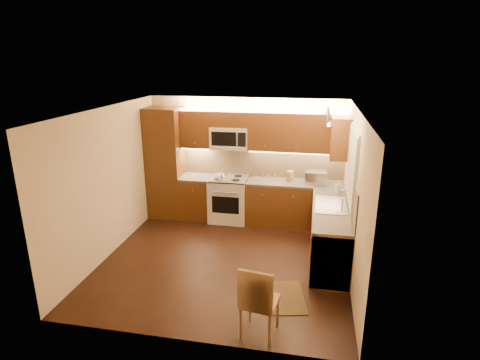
% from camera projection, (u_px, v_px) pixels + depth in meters
% --- Properties ---
extents(floor, '(4.00, 4.00, 0.01)m').
position_uv_depth(floor, '(225.00, 260.00, 6.59)').
color(floor, black).
rests_on(floor, ground).
extents(ceiling, '(4.00, 4.00, 0.01)m').
position_uv_depth(ceiling, '(223.00, 111.00, 5.84)').
color(ceiling, beige).
rests_on(ceiling, ground).
extents(wall_back, '(4.00, 0.01, 2.50)m').
position_uv_depth(wall_back, '(246.00, 159.00, 8.09)').
color(wall_back, beige).
rests_on(wall_back, ground).
extents(wall_front, '(4.00, 0.01, 2.50)m').
position_uv_depth(wall_front, '(184.00, 247.00, 4.34)').
color(wall_front, beige).
rests_on(wall_front, ground).
extents(wall_left, '(0.01, 4.00, 2.50)m').
position_uv_depth(wall_left, '(108.00, 182.00, 6.58)').
color(wall_left, beige).
rests_on(wall_left, ground).
extents(wall_right, '(0.01, 4.00, 2.50)m').
position_uv_depth(wall_right, '(354.00, 198.00, 5.86)').
color(wall_right, beige).
rests_on(wall_right, ground).
extents(pantry, '(0.70, 0.60, 2.30)m').
position_uv_depth(pantry, '(166.00, 163.00, 8.13)').
color(pantry, '#4E2910').
rests_on(pantry, floor).
extents(base_cab_back_left, '(0.62, 0.60, 0.86)m').
position_uv_depth(base_cab_back_left, '(197.00, 198.00, 8.23)').
color(base_cab_back_left, '#4E2910').
rests_on(base_cab_back_left, floor).
extents(counter_back_left, '(0.62, 0.60, 0.04)m').
position_uv_depth(counter_back_left, '(196.00, 177.00, 8.10)').
color(counter_back_left, '#3D3B38').
rests_on(counter_back_left, base_cab_back_left).
extents(base_cab_back_right, '(1.92, 0.60, 0.86)m').
position_uv_depth(base_cab_back_right, '(294.00, 204.00, 7.87)').
color(base_cab_back_right, '#4E2910').
rests_on(base_cab_back_right, floor).
extents(counter_back_right, '(1.92, 0.60, 0.04)m').
position_uv_depth(counter_back_right, '(295.00, 183.00, 7.73)').
color(counter_back_right, '#3D3B38').
rests_on(counter_back_right, base_cab_back_right).
extents(base_cab_right, '(0.60, 2.00, 0.86)m').
position_uv_depth(base_cab_right, '(329.00, 235.00, 6.53)').
color(base_cab_right, '#4E2910').
rests_on(base_cab_right, floor).
extents(counter_right, '(0.60, 2.00, 0.04)m').
position_uv_depth(counter_right, '(331.00, 210.00, 6.40)').
color(counter_right, '#3D3B38').
rests_on(counter_right, base_cab_right).
extents(dishwasher, '(0.58, 0.60, 0.84)m').
position_uv_depth(dishwasher, '(330.00, 255.00, 5.88)').
color(dishwasher, silver).
rests_on(dishwasher, floor).
extents(backsplash_back, '(3.30, 0.02, 0.60)m').
position_uv_depth(backsplash_back, '(263.00, 162.00, 8.03)').
color(backsplash_back, tan).
rests_on(backsplash_back, wall_back).
extents(backsplash_right, '(0.02, 2.00, 0.60)m').
position_uv_depth(backsplash_right, '(351.00, 192.00, 6.25)').
color(backsplash_right, tan).
rests_on(backsplash_right, wall_right).
extents(upper_cab_back_left, '(0.62, 0.35, 0.75)m').
position_uv_depth(upper_cab_back_left, '(197.00, 129.00, 7.91)').
color(upper_cab_back_left, '#4E2910').
rests_on(upper_cab_back_left, wall_back).
extents(upper_cab_back_right, '(1.92, 0.35, 0.75)m').
position_uv_depth(upper_cab_back_right, '(298.00, 132.00, 7.55)').
color(upper_cab_back_right, '#4E2910').
rests_on(upper_cab_back_right, wall_back).
extents(upper_cab_bridge, '(0.76, 0.35, 0.31)m').
position_uv_depth(upper_cab_bridge, '(230.00, 119.00, 7.72)').
color(upper_cab_bridge, '#4E2910').
rests_on(upper_cab_bridge, wall_back).
extents(upper_cab_right_corner, '(0.35, 0.50, 0.75)m').
position_uv_depth(upper_cab_right_corner, '(341.00, 138.00, 7.01)').
color(upper_cab_right_corner, '#4E2910').
rests_on(upper_cab_right_corner, wall_right).
extents(stove, '(0.76, 0.65, 0.92)m').
position_uv_depth(stove, '(229.00, 199.00, 8.08)').
color(stove, silver).
rests_on(stove, floor).
extents(microwave, '(0.76, 0.38, 0.44)m').
position_uv_depth(microwave, '(230.00, 138.00, 7.82)').
color(microwave, silver).
rests_on(microwave, wall_back).
extents(window_frame, '(0.03, 1.44, 1.24)m').
position_uv_depth(window_frame, '(352.00, 166.00, 6.27)').
color(window_frame, silver).
rests_on(window_frame, wall_right).
extents(window_blinds, '(0.02, 1.36, 1.16)m').
position_uv_depth(window_blinds, '(351.00, 166.00, 6.27)').
color(window_blinds, silver).
rests_on(window_blinds, wall_right).
extents(sink, '(0.52, 0.86, 0.15)m').
position_uv_depth(sink, '(331.00, 201.00, 6.51)').
color(sink, silver).
rests_on(sink, counter_right).
extents(faucet, '(0.20, 0.04, 0.30)m').
position_uv_depth(faucet, '(343.00, 198.00, 6.45)').
color(faucet, silver).
rests_on(faucet, counter_right).
extents(track_light_bar, '(0.04, 1.20, 0.03)m').
position_uv_depth(track_light_bar, '(328.00, 112.00, 5.95)').
color(track_light_bar, silver).
rests_on(track_light_bar, ceiling).
extents(kettle, '(0.19, 0.19, 0.19)m').
position_uv_depth(kettle, '(222.00, 176.00, 7.75)').
color(kettle, silver).
rests_on(kettle, stove).
extents(toaster_oven, '(0.42, 0.33, 0.24)m').
position_uv_depth(toaster_oven, '(316.00, 177.00, 7.63)').
color(toaster_oven, silver).
rests_on(toaster_oven, counter_back_right).
extents(knife_block, '(0.14, 0.18, 0.21)m').
position_uv_depth(knife_block, '(290.00, 176.00, 7.75)').
color(knife_block, olive).
rests_on(knife_block, counter_back_right).
extents(spice_jar_a, '(0.05, 0.05, 0.10)m').
position_uv_depth(spice_jar_a, '(269.00, 176.00, 7.93)').
color(spice_jar_a, silver).
rests_on(spice_jar_a, counter_back_right).
extents(spice_jar_b, '(0.05, 0.05, 0.09)m').
position_uv_depth(spice_jar_b, '(252.00, 175.00, 8.05)').
color(spice_jar_b, brown).
rests_on(spice_jar_b, counter_back_right).
extents(spice_jar_c, '(0.05, 0.05, 0.10)m').
position_uv_depth(spice_jar_c, '(275.00, 176.00, 7.96)').
color(spice_jar_c, silver).
rests_on(spice_jar_c, counter_back_right).
extents(spice_jar_d, '(0.05, 0.05, 0.09)m').
position_uv_depth(spice_jar_d, '(263.00, 175.00, 8.03)').
color(spice_jar_d, brown).
rests_on(spice_jar_d, counter_back_right).
extents(soap_bottle, '(0.13, 0.13, 0.21)m').
position_uv_depth(soap_bottle, '(339.00, 186.00, 7.14)').
color(soap_bottle, silver).
rests_on(soap_bottle, counter_right).
extents(rug, '(0.69, 0.91, 0.01)m').
position_uv_depth(rug, '(285.00, 297.00, 5.56)').
color(rug, black).
rests_on(rug, floor).
extents(dining_chair, '(0.49, 0.49, 0.96)m').
position_uv_depth(dining_chair, '(260.00, 299.00, 4.71)').
color(dining_chair, olive).
rests_on(dining_chair, floor).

